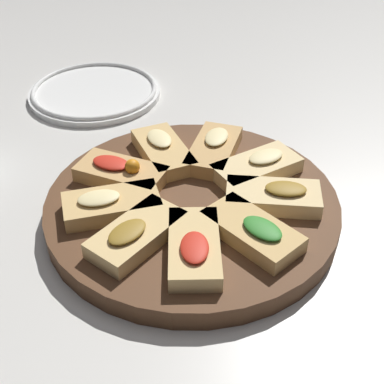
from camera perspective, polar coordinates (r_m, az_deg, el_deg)
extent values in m
plane|color=beige|center=(0.67, 0.00, -2.44)|extent=(3.00, 3.00, 0.00)
cylinder|color=#51331E|center=(0.66, 0.00, -1.57)|extent=(0.36, 0.36, 0.03)
cube|color=tan|center=(0.68, -7.54, 1.94)|extent=(0.12, 0.07, 0.02)
ellipsoid|color=red|center=(0.68, -8.66, 3.12)|extent=(0.05, 0.03, 0.01)
sphere|color=orange|center=(0.67, -6.39, 2.71)|extent=(0.02, 0.02, 0.02)
cube|color=tan|center=(0.64, -8.55, -1.37)|extent=(0.12, 0.11, 0.02)
ellipsoid|color=beige|center=(0.63, -9.92, -0.62)|extent=(0.06, 0.05, 0.01)
cube|color=#DBB775|center=(0.59, -5.89, -4.49)|extent=(0.09, 0.12, 0.02)
ellipsoid|color=olive|center=(0.58, -6.93, -4.23)|extent=(0.05, 0.06, 0.01)
cube|color=#DBB775|center=(0.57, 0.23, -5.92)|extent=(0.09, 0.12, 0.02)
ellipsoid|color=red|center=(0.55, 0.27, -5.91)|extent=(0.04, 0.06, 0.01)
cube|color=tan|center=(0.60, 6.41, -4.17)|extent=(0.12, 0.10, 0.02)
ellipsoid|color=#2D7A28|center=(0.58, 7.52, -3.85)|extent=(0.06, 0.05, 0.01)
cube|color=#E5C689|center=(0.65, 8.63, -0.50)|extent=(0.12, 0.08, 0.02)
ellipsoid|color=olive|center=(0.64, 9.99, 0.37)|extent=(0.05, 0.04, 0.01)
cube|color=#E5C689|center=(0.69, 6.90, 2.55)|extent=(0.11, 0.12, 0.02)
ellipsoid|color=beige|center=(0.69, 7.90, 3.79)|extent=(0.05, 0.06, 0.01)
cube|color=tan|center=(0.72, 2.26, 4.48)|extent=(0.06, 0.11, 0.02)
ellipsoid|color=beige|center=(0.73, 2.58, 5.93)|extent=(0.03, 0.05, 0.01)
cube|color=tan|center=(0.72, -3.07, 4.31)|extent=(0.11, 0.12, 0.02)
ellipsoid|color=beige|center=(0.73, -3.50, 5.75)|extent=(0.05, 0.06, 0.01)
cylinder|color=white|center=(0.96, -10.31, 10.37)|extent=(0.23, 0.23, 0.01)
torus|color=white|center=(0.95, -10.36, 10.74)|extent=(0.22, 0.22, 0.01)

